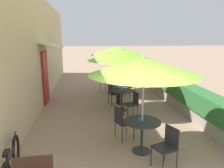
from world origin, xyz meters
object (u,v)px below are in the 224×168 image
at_px(cafe_chair_mid_left, 133,102).
at_px(patio_table_near, 142,129).
at_px(cafe_chair_mid_right, 112,92).
at_px(bicycle_leaning, 11,163).
at_px(coffee_cup_far, 118,76).
at_px(cafe_chair_near_right, 122,121).
at_px(patio_table_mid, 122,95).
at_px(cafe_chair_far_left, 104,81).
at_px(coffee_cup_mid, 124,89).
at_px(patio_umbrella_near, 144,66).
at_px(seated_patron_mid_right, 115,87).
at_px(cafe_chair_near_left, 167,144).
at_px(patio_umbrella_mid, 122,55).
at_px(patio_umbrella_far, 117,51).
at_px(coffee_cup_near, 140,120).
at_px(cafe_chair_far_right, 130,85).
at_px(patio_table_far, 117,81).

bearing_deg(cafe_chair_mid_left, patio_table_near, 159.68).
height_order(cafe_chair_mid_right, bicycle_leaning, cafe_chair_mid_right).
relative_size(cafe_chair_mid_right, coffee_cup_far, 9.67).
xyz_separation_m(cafe_chair_near_right, patio_table_mid, (0.37, 2.28, 0.06)).
distance_m(cafe_chair_mid_left, cafe_chair_far_left, 3.81).
bearing_deg(coffee_cup_mid, patio_umbrella_near, -91.77).
xyz_separation_m(coffee_cup_mid, coffee_cup_far, (0.18, 2.52, 0.00)).
xyz_separation_m(seated_patron_mid_right, bicycle_leaning, (-2.56, -4.44, -0.35)).
bearing_deg(cafe_chair_near_left, cafe_chair_mid_left, -19.99).
xyz_separation_m(cafe_chair_mid_right, cafe_chair_far_left, (-0.12, 2.30, 0.00)).
relative_size(patio_umbrella_mid, bicycle_leaning, 1.44).
relative_size(cafe_chair_mid_right, coffee_cup_mid, 9.67).
relative_size(patio_umbrella_far, coffee_cup_far, 27.08).
relative_size(coffee_cup_near, coffee_cup_far, 1.00).
xyz_separation_m(coffee_cup_mid, cafe_chair_far_right, (0.66, 1.96, -0.29)).
bearing_deg(patio_umbrella_mid, patio_umbrella_near, -90.39).
height_order(cafe_chair_near_left, patio_table_far, cafe_chair_near_left).
xyz_separation_m(cafe_chair_far_left, cafe_chair_far_right, (1.11, -1.07, 0.00)).
distance_m(cafe_chair_mid_left, coffee_cup_mid, 0.80).
xyz_separation_m(patio_table_mid, seated_patron_mid_right, (-0.14, 0.75, 0.11)).
distance_m(patio_table_near, patio_umbrella_far, 5.65).
distance_m(patio_umbrella_far, cafe_chair_far_left, 1.69).
distance_m(cafe_chair_near_right, seated_patron_mid_right, 3.05).
bearing_deg(patio_table_near, patio_umbrella_far, 87.92).
bearing_deg(cafe_chair_mid_right, cafe_chair_far_left, 169.71).
bearing_deg(cafe_chair_far_right, patio_umbrella_mid, 119.12).
bearing_deg(patio_table_far, cafe_chair_far_right, -43.96).
height_order(patio_table_mid, coffee_cup_mid, coffee_cup_mid).
relative_size(coffee_cup_near, patio_umbrella_mid, 0.04).
distance_m(cafe_chair_mid_right, bicycle_leaning, 5.06).
relative_size(cafe_chair_near_left, coffee_cup_far, 9.67).
relative_size(patio_umbrella_mid, coffee_cup_mid, 27.08).
bearing_deg(patio_table_mid, bicycle_leaning, -126.26).
xyz_separation_m(patio_umbrella_near, patio_umbrella_far, (0.20, 5.46, 0.00)).
height_order(cafe_chair_mid_right, cafe_chair_far_left, same).
relative_size(cafe_chair_near_left, patio_umbrella_far, 0.36).
xyz_separation_m(patio_table_near, cafe_chair_near_right, (-0.35, 0.68, -0.06)).
bearing_deg(cafe_chair_far_left, patio_umbrella_far, 5.69).
distance_m(cafe_chair_near_left, coffee_cup_mid, 3.67).
bearing_deg(patio_table_far, bicycle_leaning, -115.02).
distance_m(cafe_chair_near_left, cafe_chair_far_left, 6.72).
distance_m(cafe_chair_mid_left, patio_umbrella_far, 3.56).
distance_m(patio_umbrella_mid, coffee_cup_far, 2.80).
bearing_deg(patio_umbrella_mid, cafe_chair_near_right, -99.29).
bearing_deg(cafe_chair_far_right, patio_table_mid, 119.12).
relative_size(patio_umbrella_near, coffee_cup_mid, 27.08).
distance_m(patio_umbrella_mid, cafe_chair_far_left, 3.40).
bearing_deg(seated_patron_mid_right, cafe_chair_near_left, -7.22).
bearing_deg(cafe_chair_mid_left, coffee_cup_far, -13.30).
bearing_deg(cafe_chair_near_left, patio_table_near, 5.69).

